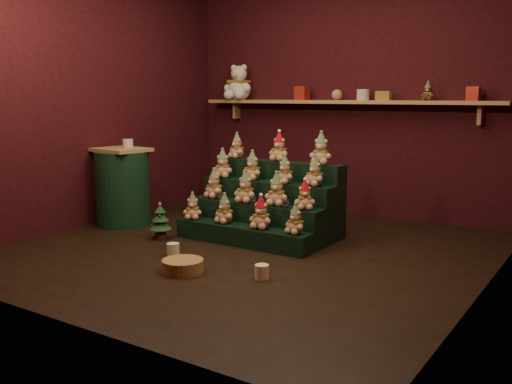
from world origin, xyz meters
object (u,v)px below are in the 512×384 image
Objects in this scene: riser_tier_front at (242,235)px; mini_christmas_tree at (160,221)px; mug_left at (173,250)px; snow_globe_a at (220,196)px; brown_bear at (428,91)px; snow_globe_c at (285,203)px; white_bear at (239,78)px; mug_right at (262,272)px; snow_globe_b at (253,200)px; wicker_basket at (183,266)px; side_table at (123,187)px.

mini_christmas_tree is at bearing -162.41° from riser_tier_front.
snow_globe_a is at bearing 95.74° from mug_left.
riser_tier_front is at bearing -131.68° from brown_bear.
mini_christmas_tree is at bearing -160.55° from snow_globe_c.
mug_left is at bearing -68.50° from white_bear.
riser_tier_front is at bearing 17.59° from mini_christmas_tree.
brown_bear reaches higher than snow_globe_a.
snow_globe_c reaches higher than mug_right.
snow_globe_c is at bearing 50.23° from mug_left.
mug_left is at bearing -111.09° from snow_globe_b.
riser_tier_front is 0.35m from snow_globe_b.
snow_globe_a is at bearing 180.00° from snow_globe_b.
snow_globe_a is at bearing 139.73° from mug_right.
mug_left is 0.20× the size of white_bear.
white_bear is (-1.32, 2.67, 1.54)m from wicker_basket.
snow_globe_a is 0.39m from snow_globe_b.
snow_globe_a is at bearing 180.00° from snow_globe_c.
snow_globe_c reaches higher than snow_globe_b.
snow_globe_c is at bearing 75.68° from wicker_basket.
white_bear is (-0.95, 2.36, 1.54)m from mug_left.
mug_left is at bearing 173.74° from mug_right.
side_table is 1.52× the size of white_bear.
side_table reaches higher than snow_globe_a.
mini_christmas_tree is at bearing 141.45° from wicker_basket.
snow_globe_a is 0.10× the size of side_table.
wicker_basket is (0.07, -1.11, -0.35)m from snow_globe_b.
side_table is at bearing 161.66° from mug_right.
side_table is 0.84m from mini_christmas_tree.
mini_christmas_tree is at bearing -142.46° from brown_bear.
mug_right is at bearing 18.75° from wicker_basket.
snow_globe_a is at bearing 112.45° from wicker_basket.
riser_tier_front is 12.85× the size of mug_right.
mug_right is (1.06, -0.90, -0.35)m from snow_globe_a.
snow_globe_b is at bearing 26.97° from mini_christmas_tree.
snow_globe_b is 0.44× the size of brown_bear.
snow_globe_a is 0.93× the size of snow_globe_c.
mug_left is (-0.31, -0.79, -0.35)m from snow_globe_b.
side_table is 2.11m from white_bear.
snow_globe_b is 0.92m from mug_left.
side_table is (-1.92, -0.16, 0.00)m from snow_globe_c.
brown_bear reaches higher than mini_christmas_tree.
snow_globe_b is 0.77× the size of mug_right.
riser_tier_front is at bearing 65.58° from mug_left.
mug_left is 2.97m from white_bear.
side_table is at bearing 149.91° from wicker_basket.
snow_globe_a is 1.19m from side_table.
snow_globe_b is at bearing 68.91° from mug_left.
white_bear is at bearing 85.92° from side_table.
white_bear is at bearing 171.87° from brown_bear.
snow_globe_c is 2.54m from white_bear.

